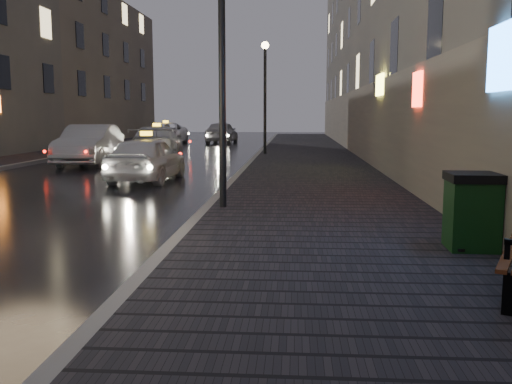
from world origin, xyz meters
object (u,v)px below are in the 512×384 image
(taxi_near, at_px, (147,159))
(taxi_mid, at_px, (157,143))
(car_far, at_px, (222,132))
(lamp_near, at_px, (222,40))
(trash_bin, at_px, (472,211))
(lamp_far, at_px, (265,83))
(car_left_mid, at_px, (90,145))
(taxi_far, at_px, (166,133))

(taxi_near, height_order, taxi_mid, taxi_mid)
(taxi_mid, relative_size, car_far, 1.15)
(taxi_near, relative_size, taxi_mid, 0.79)
(lamp_near, height_order, trash_bin, lamp_near)
(lamp_far, height_order, taxi_near, lamp_far)
(car_left_mid, distance_m, taxi_far, 16.17)
(lamp_near, relative_size, car_far, 1.18)
(taxi_mid, xyz_separation_m, taxi_far, (-2.67, 13.44, -0.01))
(lamp_far, height_order, taxi_mid, lamp_far)
(car_left_mid, bearing_deg, taxi_mid, 48.23)
(lamp_near, distance_m, lamp_far, 16.00)
(taxi_far, height_order, car_far, car_far)
(taxi_near, distance_m, taxi_mid, 8.36)
(car_far, bearing_deg, taxi_near, 94.90)
(lamp_far, distance_m, car_far, 13.52)
(lamp_far, bearing_deg, trash_bin, -78.49)
(taxi_far, bearing_deg, taxi_near, -81.42)
(lamp_near, bearing_deg, car_left_mid, 121.69)
(taxi_mid, height_order, taxi_far, taxi_mid)
(lamp_far, height_order, trash_bin, lamp_far)
(lamp_far, distance_m, taxi_near, 11.20)
(trash_bin, height_order, car_left_mid, car_left_mid)
(car_left_mid, bearing_deg, taxi_far, 87.85)
(trash_bin, height_order, taxi_mid, taxi_mid)
(lamp_far, distance_m, trash_bin, 19.99)
(car_left_mid, distance_m, car_far, 17.92)
(taxi_near, height_order, car_left_mid, car_left_mid)
(taxi_mid, xyz_separation_m, car_far, (0.99, 14.92, 0.01))
(lamp_near, height_order, car_far, lamp_near)
(lamp_near, relative_size, trash_bin, 4.89)
(trash_bin, height_order, taxi_far, taxi_far)
(lamp_far, distance_m, taxi_mid, 5.90)
(trash_bin, relative_size, car_left_mid, 0.22)
(taxi_far, xyz_separation_m, car_far, (3.66, 1.49, 0.03))
(lamp_far, bearing_deg, lamp_near, -90.00)
(taxi_mid, distance_m, taxi_far, 13.70)
(taxi_near, xyz_separation_m, taxi_mid, (-1.68, 8.19, 0.06))
(taxi_near, bearing_deg, car_far, -85.76)
(lamp_far, xyz_separation_m, taxi_far, (-7.40, 11.22, -2.75))
(trash_bin, xyz_separation_m, taxi_mid, (-8.68, 17.18, 0.05))
(car_left_mid, height_order, taxi_mid, car_left_mid)
(lamp_near, relative_size, taxi_near, 1.30)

